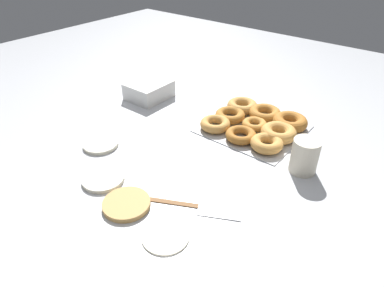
{
  "coord_description": "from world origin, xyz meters",
  "views": [
    {
      "loc": [
        -0.6,
        0.54,
        0.6
      ],
      "look_at": [
        -0.07,
        -0.12,
        0.04
      ],
      "focal_mm": 32.0,
      "sensor_mm": 36.0,
      "label": 1
    }
  ],
  "objects_px": {
    "donut_tray": "(257,123)",
    "container_stack": "(149,90)",
    "pancake_2": "(101,144)",
    "pancake_3": "(127,204)",
    "spatula": "(209,208)",
    "pancake_0": "(166,236)",
    "paper_cup": "(305,156)",
    "pancake_1": "(103,179)"
  },
  "relations": [
    {
      "from": "paper_cup",
      "to": "spatula",
      "type": "relative_size",
      "value": 0.44
    },
    {
      "from": "pancake_0",
      "to": "pancake_1",
      "type": "height_order",
      "value": "pancake_1"
    },
    {
      "from": "paper_cup",
      "to": "container_stack",
      "type": "bearing_deg",
      "value": -5.96
    },
    {
      "from": "pancake_3",
      "to": "spatula",
      "type": "relative_size",
      "value": 0.52
    },
    {
      "from": "spatula",
      "to": "paper_cup",
      "type": "bearing_deg",
      "value": 41.45
    },
    {
      "from": "pancake_3",
      "to": "container_stack",
      "type": "bearing_deg",
      "value": -50.5
    },
    {
      "from": "pancake_2",
      "to": "spatula",
      "type": "height_order",
      "value": "pancake_2"
    },
    {
      "from": "container_stack",
      "to": "pancake_0",
      "type": "bearing_deg",
      "value": 137.52
    },
    {
      "from": "container_stack",
      "to": "spatula",
      "type": "xyz_separation_m",
      "value": [
        -0.56,
        0.36,
        -0.03
      ]
    },
    {
      "from": "donut_tray",
      "to": "container_stack",
      "type": "relative_size",
      "value": 1.98
    },
    {
      "from": "pancake_3",
      "to": "paper_cup",
      "type": "xyz_separation_m",
      "value": [
        -0.28,
        -0.41,
        0.04
      ]
    },
    {
      "from": "pancake_2",
      "to": "paper_cup",
      "type": "relative_size",
      "value": 1.1
    },
    {
      "from": "pancake_2",
      "to": "pancake_3",
      "type": "relative_size",
      "value": 0.92
    },
    {
      "from": "pancake_1",
      "to": "container_stack",
      "type": "relative_size",
      "value": 0.73
    },
    {
      "from": "pancake_0",
      "to": "paper_cup",
      "type": "distance_m",
      "value": 0.45
    },
    {
      "from": "container_stack",
      "to": "paper_cup",
      "type": "height_order",
      "value": "paper_cup"
    },
    {
      "from": "pancake_1",
      "to": "paper_cup",
      "type": "xyz_separation_m",
      "value": [
        -0.4,
        -0.38,
        0.04
      ]
    },
    {
      "from": "container_stack",
      "to": "pancake_1",
      "type": "bearing_deg",
      "value": 120.95
    },
    {
      "from": "pancake_2",
      "to": "spatula",
      "type": "bearing_deg",
      "value": 178.41
    },
    {
      "from": "pancake_3",
      "to": "spatula",
      "type": "xyz_separation_m",
      "value": [
        -0.17,
        -0.12,
        -0.0
      ]
    },
    {
      "from": "pancake_1",
      "to": "donut_tray",
      "type": "bearing_deg",
      "value": -110.12
    },
    {
      "from": "container_stack",
      "to": "paper_cup",
      "type": "xyz_separation_m",
      "value": [
        -0.68,
        0.07,
        0.02
      ]
    },
    {
      "from": "pancake_3",
      "to": "paper_cup",
      "type": "relative_size",
      "value": 1.19
    },
    {
      "from": "container_stack",
      "to": "paper_cup",
      "type": "relative_size",
      "value": 1.58
    },
    {
      "from": "pancake_0",
      "to": "container_stack",
      "type": "relative_size",
      "value": 0.68
    },
    {
      "from": "container_stack",
      "to": "pancake_2",
      "type": "bearing_deg",
      "value": 110.26
    },
    {
      "from": "pancake_1",
      "to": "container_stack",
      "type": "height_order",
      "value": "container_stack"
    },
    {
      "from": "pancake_3",
      "to": "spatula",
      "type": "bearing_deg",
      "value": -143.53
    },
    {
      "from": "pancake_1",
      "to": "pancake_0",
      "type": "bearing_deg",
      "value": 171.31
    },
    {
      "from": "pancake_1",
      "to": "pancake_3",
      "type": "height_order",
      "value": "pancake_3"
    },
    {
      "from": "pancake_2",
      "to": "paper_cup",
      "type": "distance_m",
      "value": 0.62
    },
    {
      "from": "pancake_1",
      "to": "donut_tray",
      "type": "xyz_separation_m",
      "value": [
        -0.19,
        -0.51,
        0.01
      ]
    },
    {
      "from": "pancake_3",
      "to": "donut_tray",
      "type": "relative_size",
      "value": 0.38
    },
    {
      "from": "pancake_0",
      "to": "paper_cup",
      "type": "relative_size",
      "value": 1.08
    },
    {
      "from": "container_stack",
      "to": "spatula",
      "type": "relative_size",
      "value": 0.69
    },
    {
      "from": "pancake_2",
      "to": "pancake_3",
      "type": "height_order",
      "value": "pancake_3"
    },
    {
      "from": "pancake_0",
      "to": "pancake_2",
      "type": "xyz_separation_m",
      "value": [
        0.41,
        -0.15,
        0.0
      ]
    },
    {
      "from": "pancake_2",
      "to": "pancake_3",
      "type": "xyz_separation_m",
      "value": [
        -0.27,
        0.13,
        0.0
      ]
    },
    {
      "from": "pancake_2",
      "to": "donut_tray",
      "type": "distance_m",
      "value": 0.52
    },
    {
      "from": "pancake_3",
      "to": "container_stack",
      "type": "distance_m",
      "value": 0.62
    },
    {
      "from": "pancake_1",
      "to": "pancake_3",
      "type": "bearing_deg",
      "value": 167.29
    },
    {
      "from": "spatula",
      "to": "pancake_2",
      "type": "bearing_deg",
      "value": 151.5
    }
  ]
}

